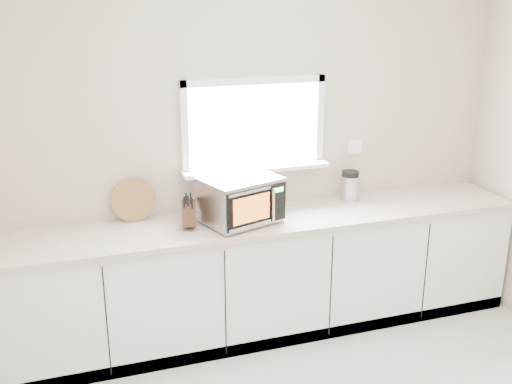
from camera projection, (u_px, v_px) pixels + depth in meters
name	position (u px, v px, depth m)	size (l,w,h in m)	color
back_wall	(253.00, 149.00, 4.50)	(4.00, 0.17, 2.70)	#B6AB91
cabinets	(266.00, 277.00, 4.52)	(3.92, 0.60, 0.88)	white
countertop	(266.00, 220.00, 4.37)	(3.92, 0.64, 0.04)	beige
microwave	(241.00, 199.00, 4.22)	(0.61, 0.54, 0.33)	black
knife_block	(189.00, 212.00, 4.14)	(0.13, 0.20, 0.27)	#492F1A
cutting_board	(133.00, 200.00, 4.26)	(0.31, 0.31, 0.02)	#98673B
coffee_grinder	(350.00, 185.00, 4.71)	(0.18, 0.18, 0.24)	#AEB1B6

